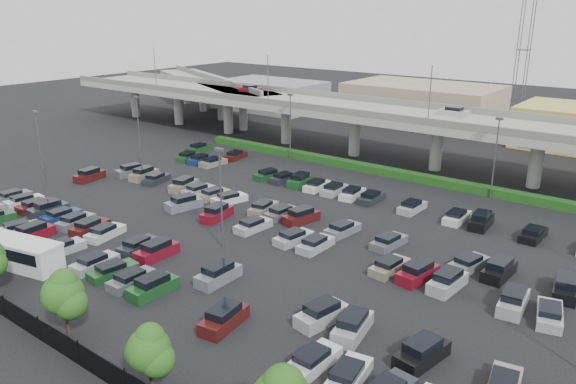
% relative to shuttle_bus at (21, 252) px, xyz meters
% --- Properties ---
extents(ground, '(280.00, 280.00, 0.00)m').
position_rel_shuttle_bus_xyz_m(ground, '(11.79, 22.50, -1.45)').
color(ground, black).
extents(overpass, '(150.00, 13.00, 15.80)m').
position_rel_shuttle_bus_xyz_m(overpass, '(11.57, 54.51, 5.52)').
color(overpass, gray).
rests_on(overpass, ground).
extents(on_ramp, '(50.93, 30.13, 8.80)m').
position_rel_shuttle_bus_xyz_m(on_ramp, '(-40.31, 65.55, 5.41)').
color(on_ramp, gray).
rests_on(on_ramp, ground).
extents(hedge, '(66.00, 1.60, 1.10)m').
position_rel_shuttle_bus_xyz_m(hedge, '(11.79, 47.50, -0.90)').
color(hedge, '#113C13').
rests_on(hedge, ground).
extents(fence, '(70.00, 0.10, 2.00)m').
position_rel_shuttle_bus_xyz_m(fence, '(11.73, -5.50, -0.54)').
color(fence, black).
rests_on(fence, ground).
extents(tree_row, '(65.07, 3.66, 5.94)m').
position_rel_shuttle_bus_xyz_m(tree_row, '(12.49, -4.03, 2.07)').
color(tree_row, '#332316').
rests_on(tree_row, ground).
extents(shuttle_bus, '(8.68, 4.56, 2.65)m').
position_rel_shuttle_bus_xyz_m(shuttle_bus, '(0.00, 0.00, 0.00)').
color(shuttle_bus, silver).
rests_on(shuttle_bus, ground).
extents(parked_cars, '(63.19, 41.65, 1.67)m').
position_rel_shuttle_bus_xyz_m(parked_cars, '(10.41, 18.92, -0.83)').
color(parked_cars, '#1A4B20').
rests_on(parked_cars, ground).
extents(light_poles, '(66.90, 48.38, 10.30)m').
position_rel_shuttle_bus_xyz_m(light_poles, '(7.66, 24.50, 4.79)').
color(light_poles, '#545359').
rests_on(light_poles, ground).
extents(distant_buildings, '(138.00, 24.00, 9.00)m').
position_rel_shuttle_bus_xyz_m(distant_buildings, '(24.16, 84.31, 2.30)').
color(distant_buildings, slate).
rests_on(distant_buildings, ground).
extents(comm_tower, '(2.40, 2.40, 30.00)m').
position_rel_shuttle_bus_xyz_m(comm_tower, '(15.79, 96.50, 14.17)').
color(comm_tower, '#545359').
rests_on(comm_tower, ground).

